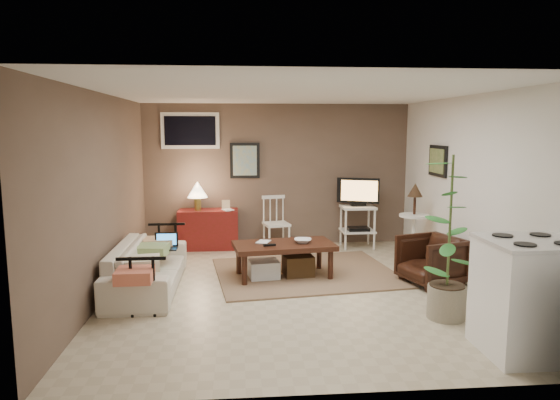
{
  "coord_description": "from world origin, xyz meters",
  "views": [
    {
      "loc": [
        -0.66,
        -5.97,
        1.98
      ],
      "look_at": [
        -0.13,
        0.35,
        1.07
      ],
      "focal_mm": 32.0,
      "sensor_mm": 36.0,
      "label": 1
    }
  ],
  "objects": [
    {
      "name": "armchair",
      "position": [
        1.79,
        0.06,
        0.34
      ],
      "size": [
        0.8,
        0.83,
        0.69
      ],
      "primitive_type": "imported",
      "rotation": [
        0.0,
        0.0,
        -1.25
      ],
      "color": "black",
      "rests_on": "floor"
    },
    {
      "name": "sofa_end_rails",
      "position": [
        -1.69,
        0.16,
        0.33
      ],
      "size": [
        0.52,
        1.95,
        0.65
      ],
      "primitive_type": null,
      "color": "black",
      "rests_on": "floor"
    },
    {
      "name": "stove",
      "position": [
        1.87,
        -1.95,
        0.52
      ],
      "size": [
        0.8,
        0.74,
        1.04
      ],
      "color": "white",
      "rests_on": "floor"
    },
    {
      "name": "red_console",
      "position": [
        -1.18,
        2.23,
        0.39
      ],
      "size": [
        0.98,
        0.44,
        1.13
      ],
      "color": "maroon",
      "rests_on": "floor"
    },
    {
      "name": "coffee_table",
      "position": [
        -0.08,
        0.48,
        0.28
      ],
      "size": [
        1.4,
        0.86,
        0.5
      ],
      "color": "#3B1B10",
      "rests_on": "floor"
    },
    {
      "name": "rug",
      "position": [
        0.25,
        0.66,
        0.01
      ],
      "size": [
        2.63,
        2.22,
        0.02
      ],
      "primitive_type": "cube",
      "rotation": [
        0.0,
        0.0,
        0.13
      ],
      "color": "#8C6C51",
      "rests_on": "floor"
    },
    {
      "name": "potted_plant",
      "position": [
        1.5,
        -1.09,
        0.93
      ],
      "size": [
        0.44,
        0.44,
        1.75
      ],
      "color": "gray",
      "rests_on": "floor"
    },
    {
      "name": "art_right",
      "position": [
        2.23,
        1.05,
        1.52
      ],
      "size": [
        0.03,
        0.6,
        0.45
      ],
      "primitive_type": "cube",
      "color": "black"
    },
    {
      "name": "bowl",
      "position": [
        0.18,
        0.49,
        0.59
      ],
      "size": [
        0.23,
        0.09,
        0.23
      ],
      "primitive_type": "imported",
      "rotation": [
        0.0,
        0.0,
        -0.15
      ],
      "color": "#3B1B10",
      "rests_on": "coffee_table"
    },
    {
      "name": "window",
      "position": [
        -1.45,
        2.48,
        1.95
      ],
      "size": [
        0.96,
        0.03,
        0.6
      ],
      "primitive_type": "cube",
      "color": "white"
    },
    {
      "name": "tv_stand",
      "position": [
        1.32,
        2.12,
        0.62
      ],
      "size": [
        0.67,
        0.45,
        1.17
      ],
      "color": "white",
      "rests_on": "floor"
    },
    {
      "name": "spindle_chair",
      "position": [
        -0.05,
        2.15,
        0.41
      ],
      "size": [
        0.47,
        0.47,
        0.87
      ],
      "color": "white",
      "rests_on": "floor"
    },
    {
      "name": "floor",
      "position": [
        0.0,
        0.0,
        0.0
      ],
      "size": [
        5.0,
        5.0,
        0.0
      ],
      "primitive_type": "plane",
      "color": "#C1B293",
      "rests_on": "ground"
    },
    {
      "name": "side_table",
      "position": [
        1.95,
        1.17,
        0.73
      ],
      "size": [
        0.44,
        0.44,
        1.18
      ],
      "color": "white",
      "rests_on": "floor"
    },
    {
      "name": "laptop",
      "position": [
        -1.61,
        0.5,
        0.49
      ],
      "size": [
        0.3,
        0.22,
        0.2
      ],
      "color": "black",
      "rests_on": "sofa"
    },
    {
      "name": "book_table",
      "position": [
        -0.41,
        0.58,
        0.58
      ],
      "size": [
        0.15,
        0.07,
        0.22
      ],
      "primitive_type": "imported",
      "rotation": [
        0.0,
        0.0,
        -0.37
      ],
      "color": "#3B1B10",
      "rests_on": "coffee_table"
    },
    {
      "name": "sofa",
      "position": [
        -1.8,
        0.16,
        0.38
      ],
      "size": [
        0.57,
        1.95,
        0.76
      ],
      "primitive_type": "imported",
      "rotation": [
        0.0,
        0.0,
        1.57
      ],
      "color": "beige",
      "rests_on": "floor"
    },
    {
      "name": "art_back",
      "position": [
        -0.55,
        2.48,
        1.45
      ],
      "size": [
        0.5,
        0.03,
        0.6
      ],
      "primitive_type": "cube",
      "color": "black"
    },
    {
      "name": "sofa_pillows",
      "position": [
        -1.75,
        -0.06,
        0.47
      ],
      "size": [
        0.37,
        1.85,
        0.13
      ],
      "primitive_type": null,
      "color": "beige",
      "rests_on": "sofa"
    },
    {
      "name": "book_console",
      "position": [
        -0.91,
        2.11,
        0.76
      ],
      "size": [
        0.15,
        0.08,
        0.21
      ],
      "primitive_type": "imported",
      "rotation": [
        0.0,
        0.0,
        0.39
      ],
      "color": "#3B1B10",
      "rests_on": "red_console"
    }
  ]
}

